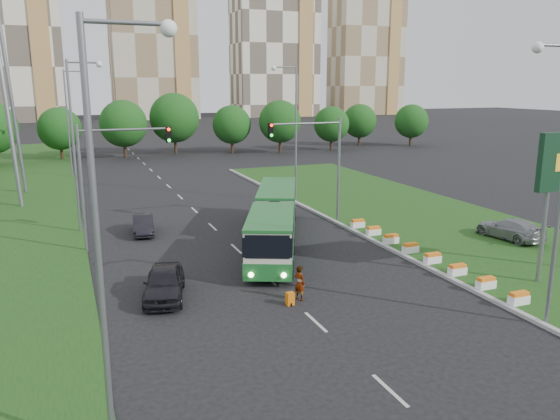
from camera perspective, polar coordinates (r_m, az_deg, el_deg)
name	(u,v)px	position (r m, az deg, el deg)	size (l,w,h in m)	color
ground	(318,272)	(31.09, 4.04, -6.48)	(360.00, 360.00, 0.00)	black
grass_median	(424,219)	(44.19, 14.85, -0.91)	(14.00, 60.00, 0.15)	#194213
median_kerb	(346,227)	(40.53, 6.89, -1.78)	(0.30, 60.00, 0.18)	#9A9A9A
left_verge	(5,207)	(52.67, -26.81, 0.28)	(12.00, 110.00, 0.10)	#194213
lane_markings	(189,205)	(48.53, -9.45, 0.48)	(0.20, 100.00, 0.01)	#ADADA7
flower_planters	(421,253)	(34.03, 14.54, -4.35)	(1.10, 15.90, 0.60)	white
traffic_mast_median	(320,154)	(40.72, 4.16, 5.89)	(5.76, 0.32, 8.00)	slate
traffic_mast_left	(108,166)	(35.83, -17.57, 4.36)	(5.76, 0.32, 8.00)	slate
street_lamps	(218,149)	(37.94, -6.53, 6.32)	(36.00, 60.00, 12.00)	slate
tree_line	(223,124)	(84.73, -6.01, 8.92)	(120.00, 8.00, 9.00)	#124613
apartment_tower_cwest	(7,27)	(177.51, -26.65, 16.69)	(28.00, 15.00, 52.00)	silver
apartment_tower_ceast	(152,36)	(179.18, -13.20, 17.30)	(25.00, 15.00, 50.00)	beige
apartment_tower_east	(274,44)	(189.44, -0.59, 16.92)	(27.00, 15.00, 47.00)	silver
midrise_east	(366,57)	(204.39, 8.96, 15.49)	(24.00, 14.00, 40.00)	beige
articulated_bus	(270,220)	(35.91, -1.06, -1.01)	(2.57, 16.52, 2.72)	beige
car_left_near	(164,282)	(27.75, -12.00, -7.42)	(1.88, 4.67, 1.59)	black
car_left_far	(143,225)	(39.86, -14.10, -1.48)	(1.40, 4.01, 1.32)	black
car_median	(510,229)	(39.96, 22.90, -1.81)	(1.97, 4.84, 1.40)	gray
pedestrian	(300,283)	(26.90, 2.07, -7.62)	(0.64, 0.42, 1.74)	gray
shopping_trolley	(290,299)	(26.49, 1.06, -9.26)	(0.37, 0.39, 0.63)	orange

